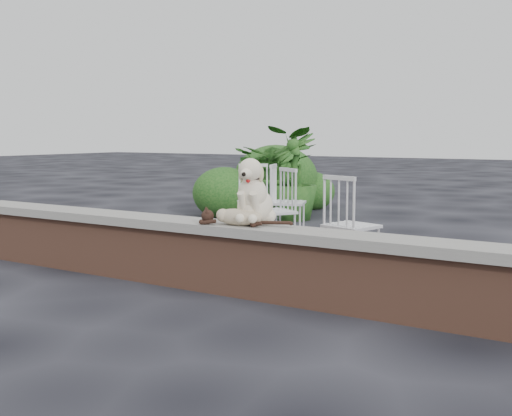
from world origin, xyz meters
The scene contains 12 objects.
ground centered at (0.00, 0.00, 0.00)m, with size 60.00×60.00×0.00m, color black.
brick_wall centered at (0.00, 0.00, 0.25)m, with size 6.00×0.30×0.50m, color brown.
capstone centered at (0.00, 0.00, 0.54)m, with size 6.20×0.40×0.08m, color slate.
dog centered at (0.32, 0.10, 0.86)m, with size 0.37×0.48×0.56m, color beige, non-canonical shape.
cat centered at (0.24, -0.05, 0.66)m, with size 0.91×0.22×0.16m, color tan, non-canonical shape.
chair_b centered at (-0.47, 1.79, 0.47)m, with size 0.56×0.56×0.94m, color white, non-canonical shape.
chair_c centered at (0.72, 1.21, 0.47)m, with size 0.56×0.56×0.94m, color white, non-canonical shape.
chair_e centered at (-0.76, 2.67, 0.47)m, with size 0.56×0.56×0.94m, color white, non-canonical shape.
chair_a centered at (-1.14, 2.48, 0.47)m, with size 0.56×0.56×0.94m, color white, non-canonical shape.
potted_plant_a centered at (-1.99, 4.52, 0.72)m, with size 1.30×1.13×1.45m, color #123F13.
potted_plant_b centered at (-1.50, 4.21, 0.67)m, with size 0.75×0.75×1.34m, color #123F13.
shrubbery centered at (-2.40, 5.03, 0.47)m, with size 1.70×2.57×1.20m.
Camera 1 is at (2.98, -4.26, 1.32)m, focal length 43.57 mm.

